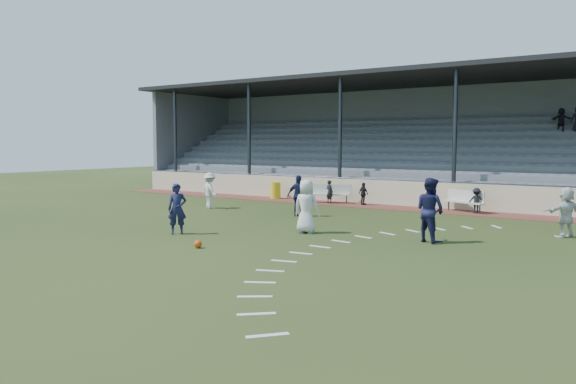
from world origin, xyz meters
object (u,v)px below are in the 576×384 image
object	(u,v)px
football	(198,244)
player_navy_lead	(177,209)
bench_left	(331,192)
trash_bin	(275,190)
bench_right	(465,199)
player_white_lead	(306,206)

from	to	relation	value
football	player_navy_lead	world-z (taller)	player_navy_lead
football	bench_left	bearing A→B (deg)	102.99
football	player_navy_lead	size ratio (longest dim) A/B	0.14
trash_bin	football	bearing A→B (deg)	-63.21
bench_right	bench_left	bearing A→B (deg)	-156.29
bench_right	trash_bin	distance (m)	10.36
bench_left	trash_bin	bearing A→B (deg)	158.39
bench_left	player_navy_lead	distance (m)	11.41
player_white_lead	player_navy_lead	bearing A→B (deg)	27.86
bench_right	trash_bin	world-z (taller)	bench_right
trash_bin	bench_left	bearing A→B (deg)	-2.67
bench_right	player_white_lead	distance (m)	9.25
bench_left	player_navy_lead	xyz separation A→B (m)	(0.64, -11.39, 0.27)
bench_left	bench_right	xyz separation A→B (m)	(6.75, 0.10, 0.00)
bench_right	trash_bin	bearing A→B (deg)	-157.52
bench_left	player_white_lead	size ratio (longest dim) A/B	1.11
trash_bin	football	distance (m)	14.59
football	player_white_lead	xyz separation A→B (m)	(1.12, 4.09, 0.79)
trash_bin	player_navy_lead	distance (m)	12.32
bench_right	player_white_lead	xyz separation A→B (m)	(-2.66, -8.85, 0.33)
football	player_navy_lead	distance (m)	2.84
bench_right	football	xyz separation A→B (m)	(-3.78, -12.95, -0.47)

